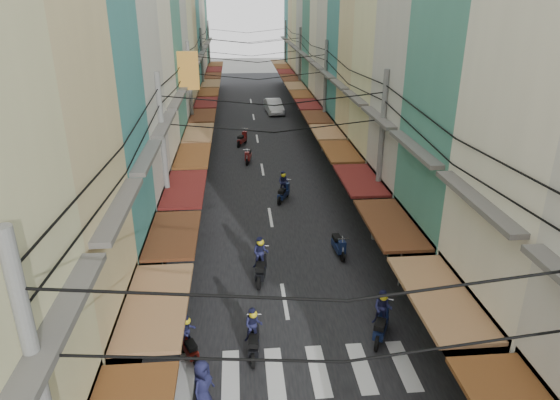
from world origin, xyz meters
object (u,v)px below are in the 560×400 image
white_car (274,113)px  bicycle (413,239)px  traffic_sign (402,245)px  market_umbrella (499,314)px

white_car → bicycle: size_ratio=3.42×
bicycle → traffic_sign: traffic_sign is taller
bicycle → traffic_sign: bearing=138.6°
bicycle → market_umbrella: bearing=159.8°
white_car → bicycle: bearing=-85.9°
white_car → traffic_sign: traffic_sign is taller
white_car → market_umbrella: bearing=-89.6°
bicycle → white_car: bearing=-5.3°
bicycle → traffic_sign: 4.96m
market_umbrella → traffic_sign: bearing=101.7°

